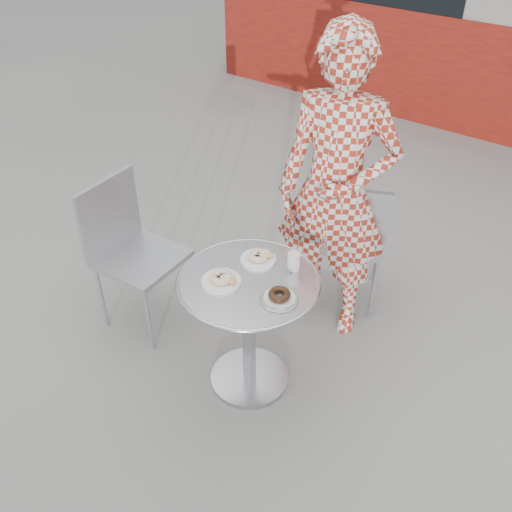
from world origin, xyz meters
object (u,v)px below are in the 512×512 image
Objects in this scene: chair_left at (143,282)px; plate_far at (259,257)px; bistro_table at (249,307)px; chair_far at (346,261)px; plate_near at (222,279)px; plate_checker at (279,297)px; milk_cup at (294,261)px; seated_person at (336,193)px.

chair_left is 0.84m from plate_far.
chair_far is at bearing 86.17° from bistro_table.
chair_far reaches higher than bistro_table.
chair_left is 0.81m from plate_near.
chair_left reaches higher than plate_checker.
milk_cup reaches higher than bistro_table.
milk_cup is (0.06, -0.47, -0.12)m from seated_person.
plate_checker is 1.67× the size of milk_cup.
bistro_table is 0.91m from chair_far.
chair_left is 1.18m from seated_person.
bistro_table is at bearing -71.38° from plate_far.
seated_person reaches higher than chair_far.
chair_far is 4.74× the size of plate_near.
bistro_table is 0.31m from milk_cup.
seated_person is (-0.00, -0.22, 0.57)m from chair_far.
chair_left is at bearing 170.86° from plate_near.
plate_checker is (0.27, 0.06, -0.01)m from plate_near.
plate_checker is (0.19, -0.03, 0.18)m from bistro_table.
chair_far is at bearing 81.44° from plate_near.
plate_far is at bearing -116.17° from seated_person.
chair_left is at bearing -156.67° from seated_person.
plate_far and plate_checker have the same top height.
seated_person reaches higher than plate_near.
seated_person is at bearing 100.63° from plate_checker.
seated_person is at bearing 97.22° from milk_cup.
bistro_table is 0.79× the size of chair_far.
chair_far is 8.34× the size of milk_cup.
seated_person is 0.49m from milk_cup.
plate_checker is (0.13, -0.68, -0.15)m from seated_person.
chair_left reaches higher than plate_far.
chair_far is 0.51× the size of seated_person.
bistro_table is 3.74× the size of plate_near.
milk_cup is (-0.07, 0.22, 0.03)m from plate_checker.
plate_near is (-0.09, -0.09, 0.18)m from bistro_table.
chair_left is at bearing -169.34° from milk_cup.
chair_left reaches higher than bistro_table.
seated_person reaches higher than chair_left.
milk_cup is at bearing -82.64° from chair_left.
seated_person reaches higher than bistro_table.
milk_cup reaches higher than plate_near.
milk_cup is (0.88, 0.17, 0.45)m from chair_left.
chair_left is 0.52× the size of seated_person.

